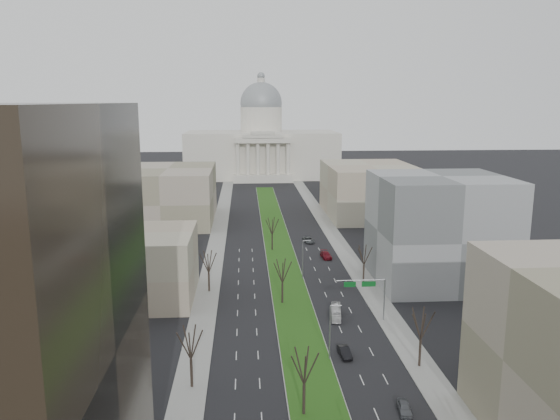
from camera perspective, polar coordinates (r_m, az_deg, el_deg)
name	(u,v)px	position (r m, az deg, el deg)	size (l,w,h in m)	color
ground	(279,250)	(149.85, -0.06, -4.22)	(600.00, 600.00, 0.00)	black
median	(280,251)	(148.85, -0.03, -4.29)	(8.00, 222.03, 0.20)	#999993
sidewalk_left	(210,281)	(125.90, -7.35, -7.34)	(5.00, 330.00, 0.15)	gray
sidewalk_right	(362,278)	(128.46, 8.55, -6.99)	(5.00, 330.00, 0.15)	gray
capitol	(261,146)	(294.76, -1.95, 6.68)	(80.00, 46.00, 55.00)	beige
building_beige_left	(130,266)	(116.43, -15.41, -5.65)	(26.00, 22.00, 14.00)	tan
building_grey_right	(439,229)	(127.04, 16.29, -1.95)	(28.00, 26.00, 24.00)	slate
building_far_left	(169,195)	(188.44, -11.54, 1.57)	(30.00, 40.00, 18.00)	gray
building_far_right	(369,190)	(196.67, 9.32, 2.06)	(30.00, 40.00, 18.00)	tan
tree_left_mid	(190,342)	(79.72, -9.35, -13.43)	(5.40, 5.40, 9.72)	black
tree_left_far	(208,261)	(117.18, -7.49, -5.30)	(5.28, 5.28, 9.50)	black
tree_right_mid	(422,323)	(87.05, 14.57, -11.35)	(5.52, 5.52, 9.94)	black
tree_right_far	(364,254)	(123.71, 8.79, -4.59)	(5.04, 5.04, 9.07)	black
tree_median_a	(304,365)	(72.51, 2.55, -15.91)	(5.40, 5.40, 9.72)	black
tree_median_b	(282,270)	(109.47, 0.25, -6.32)	(5.40, 5.40, 9.72)	black
tree_median_c	(272,225)	(148.01, -0.83, -1.63)	(5.40, 5.40, 9.72)	black
streetlamp_median_b	(330,332)	(87.59, 5.28, -12.54)	(1.90, 0.20, 9.16)	gray
streetlamp_median_c	(303,259)	(124.89, 2.41, -5.13)	(1.90, 0.20, 9.16)	gray
mast_arm_signs	(370,290)	(102.63, 9.40, -8.22)	(9.12, 0.24, 8.09)	gray
car_grey_near	(404,408)	(77.82, 12.86, -19.48)	(1.62, 4.02, 1.37)	#53555B
car_black	(345,352)	(90.78, 6.76, -14.50)	(1.57, 4.50, 1.48)	black
car_red	(326,255)	(142.85, 4.82, -4.71)	(2.27, 5.59, 1.62)	maroon
car_grey_far	(309,240)	(158.06, 3.00, -3.13)	(2.49, 5.40, 1.50)	#464A4D
box_van	(336,312)	(105.24, 5.88, -10.58)	(1.71, 7.32, 2.04)	white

